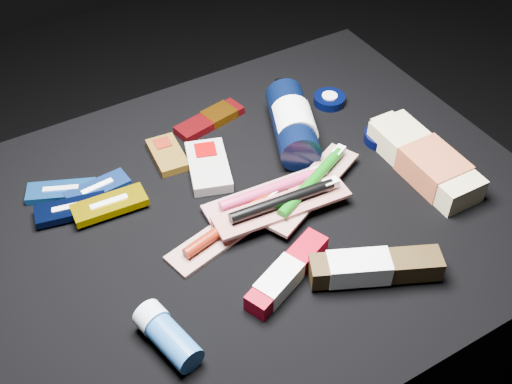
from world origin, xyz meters
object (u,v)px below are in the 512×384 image
deodorant_stick (167,335)px  toothpaste_carton_red (285,276)px  bodywash_bottle (426,162)px  lotion_bottle (293,123)px

deodorant_stick → toothpaste_carton_red: 0.20m
bodywash_bottle → deodorant_stick: 0.56m
lotion_bottle → toothpaste_carton_red: size_ratio=1.38×
bodywash_bottle → deodorant_stick: size_ratio=2.11×
deodorant_stick → toothpaste_carton_red: (0.20, 0.01, -0.01)m
lotion_bottle → bodywash_bottle: bearing=-29.2°
deodorant_stick → bodywash_bottle: bearing=-2.2°
lotion_bottle → deodorant_stick: (-0.39, -0.29, -0.02)m
lotion_bottle → deodorant_stick: size_ratio=2.07×
bodywash_bottle → toothpaste_carton_red: bodywash_bottle is taller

